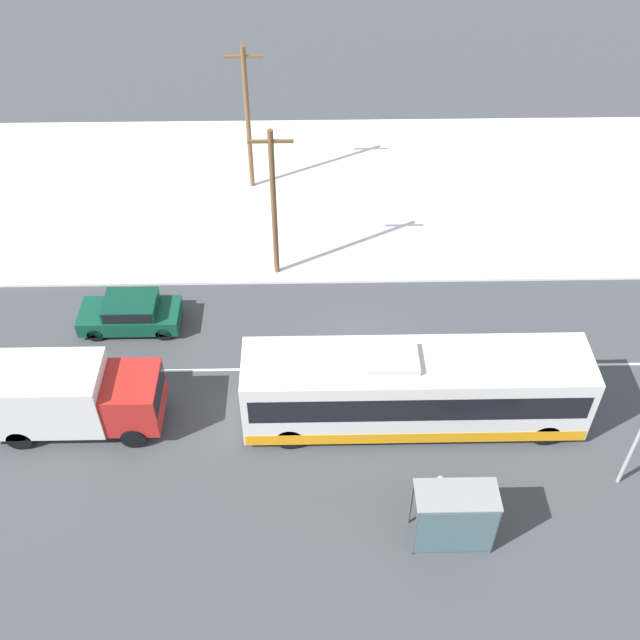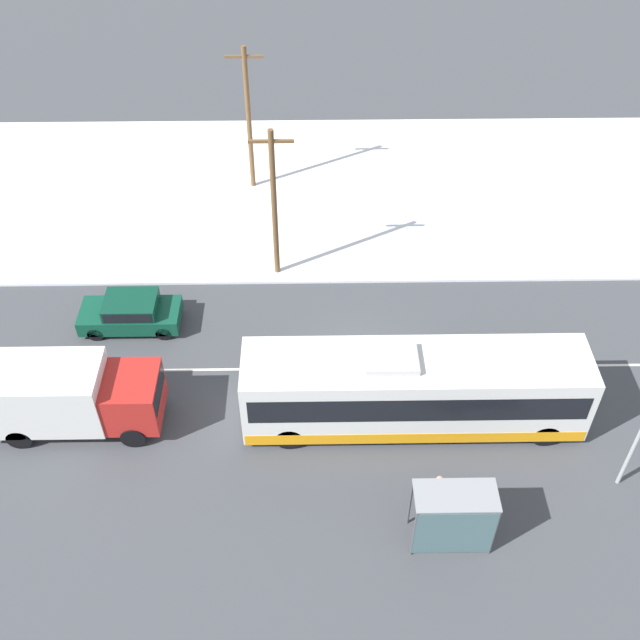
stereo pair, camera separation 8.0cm
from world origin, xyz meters
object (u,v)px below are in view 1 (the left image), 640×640
at_px(city_bus, 414,390).
at_px(sedan_car, 131,312).
at_px(pedestrian_at_stop, 439,488).
at_px(utility_pole_snowlot, 248,118).
at_px(bus_shelter, 456,516).
at_px(utility_pole_roadside, 274,203).
at_px(box_truck, 66,395).

xyz_separation_m(city_bus, sedan_car, (-10.96, 5.16, -0.85)).
height_order(pedestrian_at_stop, utility_pole_snowlot, utility_pole_snowlot).
relative_size(bus_shelter, utility_pole_snowlot, 0.34).
height_order(sedan_car, bus_shelter, bus_shelter).
bearing_deg(utility_pole_snowlot, city_bus, -67.14).
distance_m(bus_shelter, utility_pole_snowlot, 21.86).
distance_m(sedan_car, pedestrian_at_stop, 14.41).
distance_m(bus_shelter, utility_pole_roadside, 14.89).
distance_m(box_truck, pedestrian_at_stop, 13.21).
distance_m(city_bus, utility_pole_roadside, 10.10).
height_order(pedestrian_at_stop, bus_shelter, bus_shelter).
distance_m(sedan_car, bus_shelter, 15.54).
xyz_separation_m(city_bus, bus_shelter, (0.69, -5.10, 0.04)).
bearing_deg(city_bus, pedestrian_at_stop, -82.92).
bearing_deg(city_bus, box_truck, 179.84).
bearing_deg(city_bus, bus_shelter, -82.29).
relative_size(pedestrian_at_stop, bus_shelter, 0.63).
bearing_deg(utility_pole_roadside, pedestrian_at_stop, -65.45).
bearing_deg(sedan_car, city_bus, 154.79).
height_order(city_bus, sedan_car, city_bus).
distance_m(box_truck, utility_pole_snowlot, 16.58).
height_order(city_bus, pedestrian_at_stop, city_bus).
bearing_deg(city_bus, utility_pole_roadside, 120.96).
distance_m(box_truck, bus_shelter, 13.89).
bearing_deg(bus_shelter, utility_pole_roadside, 113.05).
height_order(box_truck, utility_pole_roadside, utility_pole_roadside).
xyz_separation_m(bus_shelter, utility_pole_snowlot, (-7.19, 20.52, 2.24)).
xyz_separation_m(city_bus, utility_pole_snowlot, (-6.50, 15.42, 2.27)).
relative_size(box_truck, pedestrian_at_stop, 3.90).
bearing_deg(utility_pole_snowlot, sedan_car, -113.46).
bearing_deg(pedestrian_at_stop, utility_pole_roadside, 114.55).
distance_m(pedestrian_at_stop, bus_shelter, 1.62).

